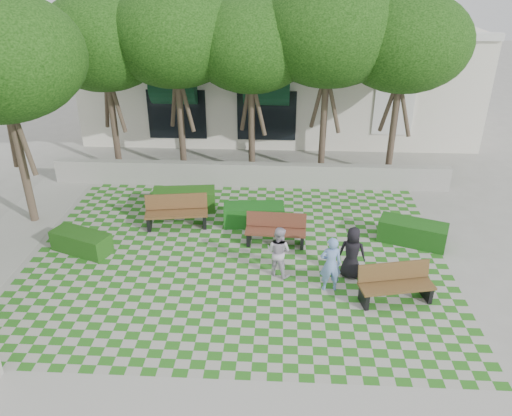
# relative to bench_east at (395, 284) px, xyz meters

# --- Properties ---
(ground) EXTENTS (90.00, 90.00, 0.00)m
(ground) POSITION_rel_bench_east_xyz_m (-4.15, 0.76, -0.48)
(ground) COLOR gray
(ground) RESTS_ON ground
(lawn) EXTENTS (12.00, 12.00, 0.00)m
(lawn) POSITION_rel_bench_east_xyz_m (-4.15, 1.76, -0.47)
(lawn) COLOR #2B721E
(lawn) RESTS_ON ground
(retaining_wall) EXTENTS (15.00, 0.36, 0.90)m
(retaining_wall) POSITION_rel_bench_east_xyz_m (-4.15, 6.96, -0.03)
(retaining_wall) COLOR #9E9B93
(retaining_wall) RESTS_ON ground
(bench_east) EXTENTS (1.97, 1.00, 0.99)m
(bench_east) POSITION_rel_bench_east_xyz_m (0.00, 0.00, 0.00)
(bench_east) COLOR brown
(bench_east) RESTS_ON ground
(bench_mid) EXTENTS (1.85, 0.70, 0.96)m
(bench_mid) POSITION_rel_bench_east_xyz_m (-3.07, 2.65, -0.02)
(bench_mid) COLOR #5A2E1F
(bench_mid) RESTS_ON ground
(bench_west) EXTENTS (2.07, 0.95, 1.05)m
(bench_west) POSITION_rel_bench_east_xyz_m (-6.29, 3.59, 0.03)
(bench_west) COLOR brown
(bench_west) RESTS_ON ground
(hedge_east) EXTENTS (2.15, 1.46, 0.70)m
(hedge_east) POSITION_rel_bench_east_xyz_m (1.10, 2.94, -0.13)
(hedge_east) COLOR #154612
(hedge_east) RESTS_ON ground
(hedge_midright) EXTENTS (2.01, 0.93, 0.68)m
(hedge_midright) POSITION_rel_bench_east_xyz_m (-3.81, 3.86, -0.14)
(hedge_midright) COLOR #144E17
(hedge_midright) RESTS_ON ground
(hedge_midleft) EXTENTS (2.19, 1.09, 0.74)m
(hedge_midleft) POSITION_rel_bench_east_xyz_m (-6.27, 4.78, -0.11)
(hedge_midleft) COLOR #1F5015
(hedge_midleft) RESTS_ON ground
(hedge_west) EXTENTS (1.93, 1.32, 0.63)m
(hedge_west) POSITION_rel_bench_east_xyz_m (-8.82, 1.89, -0.16)
(hedge_west) COLOR #1A4612
(hedge_west) RESTS_ON ground
(person_blue) EXTENTS (0.61, 0.44, 1.57)m
(person_blue) POSITION_rel_bench_east_xyz_m (-1.62, 0.36, 0.31)
(person_blue) COLOR #7395D2
(person_blue) RESTS_ON ground
(person_dark) EXTENTS (0.82, 0.64, 1.49)m
(person_dark) POSITION_rel_bench_east_xyz_m (-0.99, 1.02, 0.27)
(person_dark) COLOR black
(person_dark) RESTS_ON ground
(person_white) EXTENTS (0.89, 0.82, 1.46)m
(person_white) POSITION_rel_bench_east_xyz_m (-2.97, 1.00, 0.26)
(person_white) COLOR silver
(person_white) RESTS_ON ground
(tree_row) EXTENTS (17.70, 13.40, 7.41)m
(tree_row) POSITION_rel_bench_east_xyz_m (-6.02, 6.71, 4.70)
(tree_row) COLOR #47382B
(tree_row) RESTS_ON ground
(building) EXTENTS (18.00, 8.92, 5.15)m
(building) POSITION_rel_bench_east_xyz_m (-3.22, 14.84, 2.04)
(building) COLOR silver
(building) RESTS_ON ground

